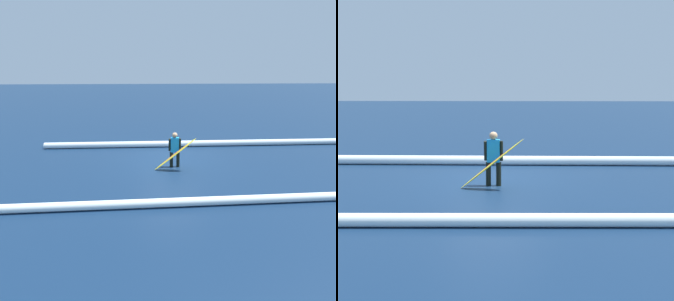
% 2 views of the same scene
% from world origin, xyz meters
% --- Properties ---
extents(ground_plane, '(130.14, 130.14, 0.00)m').
position_xyz_m(ground_plane, '(0.00, 0.00, 0.00)').
color(ground_plane, '#122947').
extents(surfer, '(0.52, 0.22, 1.48)m').
position_xyz_m(surfer, '(-0.15, 0.74, 0.82)').
color(surfer, black).
rests_on(surfer, ground_plane).
extents(surfboard, '(1.73, 0.43, 1.39)m').
position_xyz_m(surfboard, '(-0.13, 1.18, 0.68)').
color(surfboard, yellow).
rests_on(surfboard, ground_plane).
extents(wave_crest_foreground, '(17.81, 0.33, 0.32)m').
position_xyz_m(wave_crest_foreground, '(-2.56, -2.54, 0.16)').
color(wave_crest_foreground, white).
rests_on(wave_crest_foreground, ground_plane).
extents(wave_crest_midground, '(16.01, 0.66, 0.27)m').
position_xyz_m(wave_crest_midground, '(-1.98, 4.40, 0.14)').
color(wave_crest_midground, white).
rests_on(wave_crest_midground, ground_plane).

